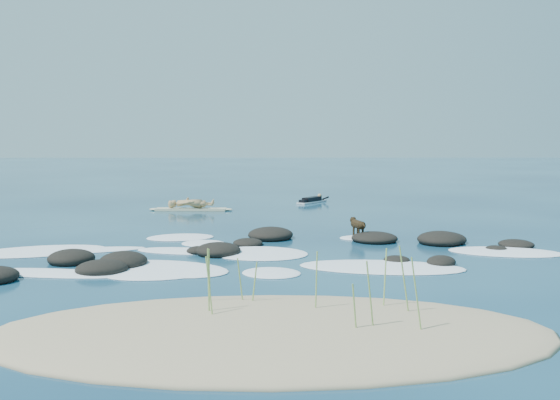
{
  "coord_description": "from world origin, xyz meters",
  "views": [
    {
      "loc": [
        -0.02,
        -17.64,
        3.05
      ],
      "look_at": [
        0.36,
        4.0,
        0.9
      ],
      "focal_mm": 40.0,
      "sensor_mm": 36.0,
      "label": 1
    }
  ],
  "objects": [
    {
      "name": "reef_rocks",
      "position": [
        0.41,
        -0.99,
        0.1
      ],
      "size": [
        14.21,
        7.19,
        0.46
      ],
      "color": "black",
      "rests_on": "ground"
    },
    {
      "name": "ground",
      "position": [
        0.0,
        0.0,
        0.0
      ],
      "size": [
        160.0,
        160.0,
        0.0
      ],
      "primitive_type": "plane",
      "color": "#0A2642",
      "rests_on": "ground"
    },
    {
      "name": "dune_grass",
      "position": [
        0.58,
        -7.83,
        0.66
      ],
      "size": [
        3.35,
        1.82,
        1.21
      ],
      "color": "#81A751",
      "rests_on": "ground"
    },
    {
      "name": "breaking_foam",
      "position": [
        -1.33,
        -1.88,
        0.01
      ],
      "size": [
        16.14,
        6.98,
        0.12
      ],
      "color": "white",
      "rests_on": "ground"
    },
    {
      "name": "sand_dune",
      "position": [
        0.0,
        -8.2,
        0.0
      ],
      "size": [
        9.0,
        4.4,
        0.6
      ],
      "primitive_type": "ellipsoid",
      "color": "#9E8966",
      "rests_on": "ground"
    },
    {
      "name": "standing_surfer_rig",
      "position": [
        -3.33,
        8.57,
        0.8
      ],
      "size": [
        3.56,
        0.74,
        2.02
      ],
      "rotation": [
        0.0,
        0.0,
        -0.04
      ],
      "color": "beige",
      "rests_on": "ground"
    },
    {
      "name": "paddling_surfer_rig",
      "position": [
        2.02,
        11.71,
        0.13
      ],
      "size": [
        1.61,
        1.94,
        0.38
      ],
      "rotation": [
        0.0,
        0.0,
        0.93
      ],
      "color": "silver",
      "rests_on": "ground"
    },
    {
      "name": "dog",
      "position": [
        2.66,
        1.07,
        0.44
      ],
      "size": [
        0.45,
        1.02,
        0.66
      ],
      "rotation": [
        0.0,
        0.0,
        1.86
      ],
      "color": "black",
      "rests_on": "ground"
    }
  ]
}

